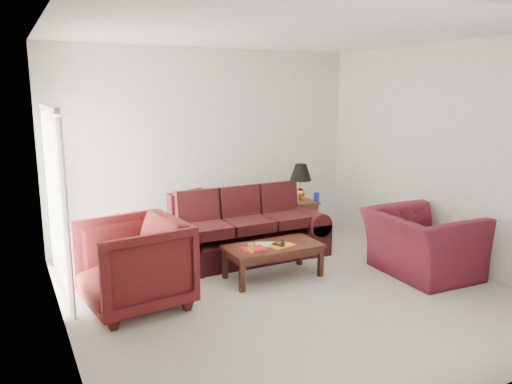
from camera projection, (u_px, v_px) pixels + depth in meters
floor at (288, 290)px, 5.99m from camera, size 5.00×5.00×0.00m
blinds at (55, 201)px, 5.83m from camera, size 0.10×2.00×2.16m
sofa at (246, 226)px, 7.05m from camera, size 2.36×1.09×0.95m
throw_pillow at (191, 203)px, 7.32m from camera, size 0.45×0.34×0.42m
end_table at (298, 217)px, 8.29m from camera, size 0.54×0.54×0.57m
table_lamp at (301, 182)px, 8.23m from camera, size 0.47×0.47×0.60m
clock at (294, 199)px, 8.04m from camera, size 0.15×0.06×0.15m
blue_canister at (317, 197)px, 8.14m from camera, size 0.10×0.10×0.15m
picture_frame at (285, 194)px, 8.31m from camera, size 0.21×0.22×0.06m
floor_lamp at (58, 204)px, 6.71m from camera, size 0.35×0.35×1.71m
armchair_left at (133, 264)px, 5.44m from camera, size 1.21×1.18×0.99m
armchair_right at (422, 243)px, 6.44m from camera, size 1.17×1.32×0.83m
coffee_table at (273, 261)px, 6.37m from camera, size 1.34×0.91×0.43m
magazine_red at (254, 249)px, 6.15m from camera, size 0.29×0.22×0.02m
magazine_white at (265, 244)px, 6.34m from camera, size 0.30×0.27×0.01m
magazine_orange at (282, 245)px, 6.29m from camera, size 0.34×0.28×0.02m
remote_a at (278, 245)px, 6.25m from camera, size 0.11×0.17×0.02m
remote_b at (283, 242)px, 6.37m from camera, size 0.12×0.15×0.02m
yellow_glass at (251, 248)px, 6.03m from camera, size 0.08×0.08×0.11m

